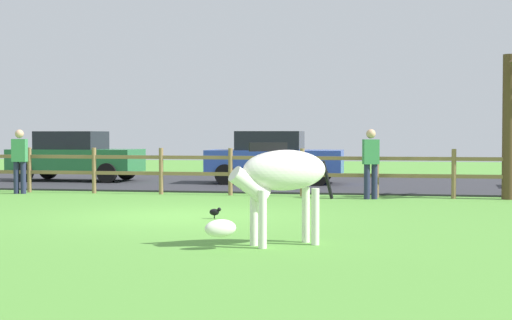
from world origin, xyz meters
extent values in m
plane|color=#549338|center=(0.00, 0.00, 0.00)|extent=(60.00, 60.00, 0.00)
cube|color=#2D2D33|center=(0.00, 9.30, 0.03)|extent=(28.00, 7.40, 0.05)
cylinder|color=olive|center=(-5.60, 5.00, 0.59)|extent=(0.11, 0.11, 1.17)
cylinder|color=olive|center=(-3.80, 5.00, 0.59)|extent=(0.11, 0.11, 1.17)
cylinder|color=olive|center=(-2.00, 5.00, 0.59)|extent=(0.11, 0.11, 1.17)
cylinder|color=olive|center=(-0.20, 5.00, 0.59)|extent=(0.11, 0.11, 1.17)
cylinder|color=olive|center=(1.60, 5.00, 0.59)|extent=(0.11, 0.11, 1.17)
cylinder|color=olive|center=(3.40, 5.00, 0.59)|extent=(0.11, 0.11, 1.17)
cylinder|color=olive|center=(5.20, 5.00, 0.59)|extent=(0.11, 0.11, 1.17)
cube|color=olive|center=(-0.20, 5.00, 0.53)|extent=(21.60, 0.06, 0.09)
cube|color=olive|center=(-0.20, 5.00, 0.94)|extent=(21.60, 0.06, 0.09)
cylinder|color=#513A23|center=(6.44, 5.04, 1.69)|extent=(0.30, 0.30, 3.38)
ellipsoid|color=white|center=(2.44, -3.36, 1.03)|extent=(1.29, 1.11, 0.56)
cylinder|color=white|center=(2.20, -3.70, 0.39)|extent=(0.11, 0.11, 0.78)
cylinder|color=white|center=(2.04, -3.47, 0.39)|extent=(0.11, 0.11, 0.78)
cylinder|color=white|center=(2.85, -3.24, 0.39)|extent=(0.11, 0.11, 0.78)
cylinder|color=white|center=(2.69, -3.01, 0.39)|extent=(0.11, 0.11, 0.78)
cylinder|color=white|center=(2.01, -3.66, 0.84)|extent=(0.62, 0.53, 0.51)
ellipsoid|color=white|center=(1.67, -3.90, 0.28)|extent=(0.47, 0.42, 0.24)
cube|color=black|center=(2.24, -3.50, 1.35)|extent=(0.48, 0.35, 0.12)
cylinder|color=black|center=(2.99, -2.97, 0.88)|extent=(0.18, 0.15, 0.54)
cylinder|color=black|center=(0.69, -0.27, 0.03)|extent=(0.01, 0.01, 0.06)
cylinder|color=black|center=(0.69, -0.31, 0.03)|extent=(0.01, 0.01, 0.06)
ellipsoid|color=black|center=(0.69, -0.29, 0.12)|extent=(0.18, 0.10, 0.12)
sphere|color=black|center=(0.78, -0.29, 0.17)|extent=(0.07, 0.07, 0.07)
cube|color=#2D4CAD|center=(0.26, 9.01, 0.70)|extent=(4.04, 1.80, 0.70)
cube|color=black|center=(0.11, 9.01, 1.33)|extent=(1.94, 1.61, 0.56)
cylinder|color=black|center=(1.59, 9.90, 0.35)|extent=(0.60, 0.20, 0.60)
cylinder|color=black|center=(1.63, 8.20, 0.35)|extent=(0.60, 0.20, 0.60)
cylinder|color=black|center=(-1.11, 9.83, 0.35)|extent=(0.60, 0.20, 0.60)
cylinder|color=black|center=(-1.07, 8.13, 0.35)|extent=(0.60, 0.20, 0.60)
cube|color=#236B38|center=(-6.10, 9.09, 0.70)|extent=(4.01, 1.72, 0.70)
cube|color=black|center=(-6.25, 9.09, 1.33)|extent=(1.91, 1.57, 0.56)
cylinder|color=black|center=(-4.75, 9.95, 0.35)|extent=(0.60, 0.18, 0.60)
cylinder|color=black|center=(-4.74, 8.25, 0.35)|extent=(0.60, 0.18, 0.60)
cylinder|color=black|center=(-7.45, 9.93, 0.35)|extent=(0.60, 0.18, 0.60)
cylinder|color=black|center=(-7.44, 8.23, 0.35)|extent=(0.60, 0.18, 0.60)
cylinder|color=#232847|center=(-5.69, 4.48, 0.41)|extent=(0.14, 0.14, 0.82)
cylinder|color=#232847|center=(-5.51, 4.50, 0.41)|extent=(0.14, 0.14, 0.82)
cube|color=#38844C|center=(-5.60, 4.49, 1.11)|extent=(0.39, 0.27, 0.58)
sphere|color=tan|center=(-5.60, 4.49, 1.53)|extent=(0.22, 0.22, 0.22)
cylinder|color=#232847|center=(3.19, 4.47, 0.41)|extent=(0.14, 0.14, 0.82)
cylinder|color=#232847|center=(3.36, 4.52, 0.41)|extent=(0.14, 0.14, 0.82)
cube|color=#38844C|center=(3.28, 4.50, 1.11)|extent=(0.41, 0.31, 0.58)
sphere|color=tan|center=(3.28, 4.50, 1.53)|extent=(0.22, 0.22, 0.22)
camera|label=1|loc=(4.05, -13.86, 1.53)|focal=54.63mm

